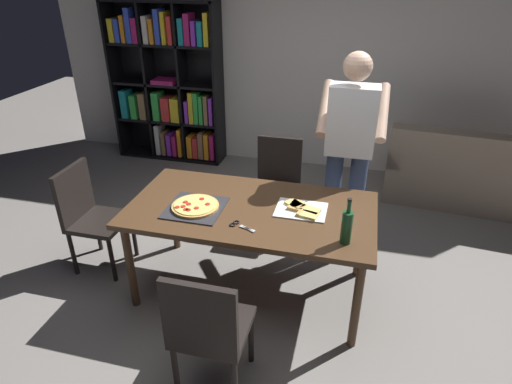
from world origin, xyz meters
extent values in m
plane|color=gray|center=(0.00, 0.00, 0.00)|extent=(12.00, 12.00, 0.00)
cube|color=silver|center=(0.00, 2.60, 1.40)|extent=(6.40, 0.10, 2.80)
cube|color=#4C331E|center=(0.00, 0.00, 0.73)|extent=(1.78, 0.94, 0.04)
cylinder|color=#4C331E|center=(-0.81, -0.39, 0.35)|extent=(0.06, 0.06, 0.71)
cylinder|color=#4C331E|center=(0.81, -0.39, 0.35)|extent=(0.06, 0.06, 0.71)
cylinder|color=#4C331E|center=(-0.81, 0.39, 0.35)|extent=(0.06, 0.06, 0.71)
cylinder|color=#4C331E|center=(0.81, 0.39, 0.35)|extent=(0.06, 0.06, 0.71)
cube|color=black|center=(0.00, -0.87, 0.43)|extent=(0.42, 0.42, 0.04)
cube|color=black|center=(0.00, -1.06, 0.68)|extent=(0.42, 0.04, 0.45)
cylinder|color=black|center=(0.18, -0.69, 0.21)|extent=(0.04, 0.04, 0.41)
cylinder|color=black|center=(-0.18, -0.69, 0.21)|extent=(0.04, 0.04, 0.41)
cylinder|color=black|center=(-0.18, -1.05, 0.21)|extent=(0.04, 0.04, 0.41)
cube|color=black|center=(0.00, 0.87, 0.43)|extent=(0.42, 0.42, 0.04)
cube|color=black|center=(0.00, 1.06, 0.68)|extent=(0.42, 0.04, 0.45)
cylinder|color=black|center=(-0.18, 0.69, 0.21)|extent=(0.04, 0.04, 0.41)
cylinder|color=black|center=(0.18, 0.69, 0.21)|extent=(0.04, 0.04, 0.41)
cylinder|color=black|center=(-0.18, 1.05, 0.21)|extent=(0.04, 0.04, 0.41)
cylinder|color=black|center=(0.18, 1.05, 0.21)|extent=(0.04, 0.04, 0.41)
cube|color=black|center=(-1.29, 0.00, 0.43)|extent=(0.42, 0.42, 0.04)
cube|color=black|center=(-1.48, 0.00, 0.68)|extent=(0.04, 0.42, 0.45)
cylinder|color=black|center=(-1.11, -0.18, 0.21)|extent=(0.04, 0.04, 0.41)
cylinder|color=black|center=(-1.11, 0.18, 0.21)|extent=(0.04, 0.04, 0.41)
cylinder|color=black|center=(-1.47, -0.18, 0.21)|extent=(0.04, 0.04, 0.41)
cylinder|color=black|center=(-1.47, 0.18, 0.21)|extent=(0.04, 0.04, 0.41)
cube|color=gray|center=(1.90, 2.05, 0.20)|extent=(1.78, 1.01, 0.40)
cube|color=gray|center=(1.87, 1.73, 0.62)|extent=(1.71, 0.37, 0.45)
cube|color=gray|center=(1.13, 2.13, 0.50)|extent=(0.24, 0.86, 0.20)
cube|color=black|center=(-2.40, 2.35, 0.97)|extent=(0.03, 0.35, 1.95)
cube|color=black|center=(-1.03, 2.35, 0.97)|extent=(0.03, 0.35, 1.95)
cube|color=black|center=(-1.72, 2.35, 1.94)|extent=(1.40, 0.35, 0.03)
cube|color=black|center=(-1.72, 2.35, 0.01)|extent=(1.40, 0.35, 0.03)
cube|color=black|center=(-1.72, 2.51, 0.97)|extent=(1.40, 0.03, 1.95)
cube|color=black|center=(-1.72, 2.35, 0.50)|extent=(1.34, 0.29, 0.03)
cube|color=black|center=(-1.72, 2.35, 0.97)|extent=(1.34, 0.29, 0.03)
cube|color=black|center=(-1.72, 2.35, 1.45)|extent=(1.34, 0.29, 0.03)
cube|color=black|center=(-1.94, 2.35, 0.97)|extent=(0.03, 0.29, 1.89)
cube|color=black|center=(-1.49, 2.35, 0.97)|extent=(0.03, 0.29, 1.89)
cube|color=silver|center=(-1.87, 2.33, 0.24)|extent=(0.06, 0.22, 0.40)
cube|color=olive|center=(-1.79, 2.33, 0.20)|extent=(0.05, 0.22, 0.31)
cube|color=purple|center=(-1.72, 2.33, 0.19)|extent=(0.05, 0.22, 0.29)
cube|color=#B21E66|center=(-1.64, 2.33, 0.18)|extent=(0.05, 0.22, 0.27)
cube|color=orange|center=(-1.56, 2.33, 0.23)|extent=(0.05, 0.22, 0.37)
cube|color=orange|center=(-1.42, 2.33, 0.19)|extent=(0.07, 0.22, 0.29)
cube|color=red|center=(-1.35, 2.33, 0.18)|extent=(0.06, 0.22, 0.27)
cube|color=olive|center=(-1.27, 2.33, 0.22)|extent=(0.07, 0.22, 0.35)
cube|color=orange|center=(-1.19, 2.33, 0.21)|extent=(0.06, 0.22, 0.33)
cube|color=#B21E66|center=(-1.11, 2.33, 0.21)|extent=(0.05, 0.22, 0.33)
cube|color=teal|center=(-2.29, 2.33, 0.70)|extent=(0.09, 0.22, 0.36)
cube|color=green|center=(-2.16, 2.33, 0.67)|extent=(0.08, 0.22, 0.30)
cube|color=olive|center=(-2.03, 2.33, 0.69)|extent=(0.09, 0.22, 0.34)
cube|color=green|center=(-1.84, 2.33, 0.70)|extent=(0.09, 0.22, 0.36)
cube|color=red|center=(-1.72, 2.33, 0.67)|extent=(0.11, 0.22, 0.30)
cube|color=yellow|center=(-1.59, 2.33, 0.67)|extent=(0.11, 0.22, 0.30)
cube|color=purple|center=(-1.43, 2.33, 0.66)|extent=(0.04, 0.22, 0.28)
cube|color=yellow|center=(-1.37, 2.33, 0.71)|extent=(0.06, 0.22, 0.39)
cube|color=green|center=(-1.30, 2.33, 0.71)|extent=(0.05, 0.22, 0.39)
cube|color=green|center=(-1.24, 2.33, 0.69)|extent=(0.04, 0.22, 0.35)
cube|color=olive|center=(-1.17, 2.33, 0.70)|extent=(0.05, 0.22, 0.36)
cube|color=purple|center=(-1.11, 2.33, 0.69)|extent=(0.04, 0.22, 0.34)
cube|color=#B21E66|center=(-1.72, 2.33, 1.02)|extent=(0.30, 0.25, 0.05)
cube|color=yellow|center=(-2.32, 2.33, 1.60)|extent=(0.07, 0.22, 0.27)
cube|color=blue|center=(-2.24, 2.33, 1.60)|extent=(0.06, 0.22, 0.27)
cube|color=orange|center=(-2.16, 2.33, 1.62)|extent=(0.05, 0.22, 0.31)
cube|color=blue|center=(-2.08, 2.33, 1.66)|extent=(0.06, 0.22, 0.39)
cube|color=#B21E66|center=(-2.01, 2.33, 1.61)|extent=(0.07, 0.22, 0.29)
cube|color=silver|center=(-1.87, 2.33, 1.62)|extent=(0.06, 0.22, 0.31)
cube|color=orange|center=(-1.79, 2.33, 1.60)|extent=(0.05, 0.22, 0.28)
cube|color=blue|center=(-1.72, 2.33, 1.66)|extent=(0.06, 0.22, 0.39)
cube|color=yellow|center=(-1.64, 2.33, 1.64)|extent=(0.05, 0.22, 0.36)
cube|color=red|center=(-1.56, 2.33, 1.62)|extent=(0.05, 0.22, 0.31)
cube|color=teal|center=(-1.42, 2.33, 1.61)|extent=(0.06, 0.22, 0.30)
cube|color=#B21E66|center=(-1.35, 2.33, 1.64)|extent=(0.06, 0.22, 0.35)
cube|color=purple|center=(-1.27, 2.33, 1.60)|extent=(0.05, 0.22, 0.27)
cube|color=teal|center=(-1.19, 2.33, 1.60)|extent=(0.06, 0.22, 0.27)
cube|color=yellow|center=(-1.11, 2.33, 1.64)|extent=(0.05, 0.22, 0.36)
cylinder|color=#38476B|center=(0.73, 0.72, 0.47)|extent=(0.14, 0.14, 0.95)
cylinder|color=#38476B|center=(0.53, 0.72, 0.47)|extent=(0.14, 0.14, 0.95)
cube|color=white|center=(0.63, 0.72, 1.23)|extent=(0.38, 0.22, 0.55)
sphere|color=#E0B293|center=(0.63, 0.72, 1.64)|extent=(0.22, 0.22, 0.22)
cylinder|color=#E0B293|center=(0.86, 0.90, 1.25)|extent=(0.09, 0.50, 0.39)
cylinder|color=#E0B293|center=(0.40, 0.90, 1.25)|extent=(0.09, 0.50, 0.39)
cube|color=#2D2D33|center=(-0.38, -0.11, 0.76)|extent=(0.40, 0.40, 0.01)
cylinder|color=tan|center=(-0.38, -0.11, 0.77)|extent=(0.34, 0.34, 0.02)
cylinder|color=#EACC6B|center=(-0.38, -0.11, 0.78)|extent=(0.31, 0.31, 0.01)
cylinder|color=#B22819|center=(-0.36, -0.16, 0.79)|extent=(0.04, 0.04, 0.00)
cylinder|color=#B22819|center=(-0.40, -0.20, 0.79)|extent=(0.04, 0.04, 0.00)
cylinder|color=#B22819|center=(-0.46, -0.10, 0.79)|extent=(0.04, 0.04, 0.00)
cylinder|color=#B22819|center=(-0.30, -0.09, 0.79)|extent=(0.04, 0.04, 0.00)
cylinder|color=#B22819|center=(-0.37, -0.03, 0.79)|extent=(0.04, 0.04, 0.00)
cylinder|color=#B22819|center=(-0.43, -0.12, 0.79)|extent=(0.04, 0.04, 0.00)
cylinder|color=#B22819|center=(-0.46, -0.16, 0.79)|extent=(0.04, 0.04, 0.00)
cylinder|color=#B22819|center=(-0.42, -0.20, 0.79)|extent=(0.04, 0.04, 0.00)
cylinder|color=#B22819|center=(-0.49, -0.18, 0.79)|extent=(0.04, 0.04, 0.00)
cube|color=white|center=(0.36, 0.05, 0.76)|extent=(0.36, 0.28, 0.01)
cube|color=#EACC6B|center=(0.42, -0.03, 0.77)|extent=(0.16, 0.12, 0.02)
cube|color=tan|center=(0.36, -0.02, 0.77)|extent=(0.04, 0.09, 0.02)
cube|color=#EACC6B|center=(0.32, 0.08, 0.77)|extent=(0.12, 0.16, 0.02)
cube|color=tan|center=(0.30, 0.02, 0.77)|extent=(0.09, 0.04, 0.02)
cube|color=#EACC6B|center=(0.31, 0.09, 0.77)|extent=(0.16, 0.16, 0.02)
cube|color=tan|center=(0.35, 0.05, 0.77)|extent=(0.08, 0.08, 0.02)
cube|color=#EACC6B|center=(0.42, 0.04, 0.77)|extent=(0.16, 0.13, 0.02)
cube|color=tan|center=(0.37, 0.06, 0.77)|extent=(0.05, 0.09, 0.02)
cylinder|color=#194723|center=(0.69, -0.28, 0.86)|extent=(0.07, 0.07, 0.22)
cylinder|color=#194723|center=(0.69, -0.28, 1.01)|extent=(0.03, 0.03, 0.08)
cylinder|color=black|center=(0.69, -0.28, 1.06)|extent=(0.03, 0.03, 0.02)
cube|color=silver|center=(0.05, -0.29, 0.76)|extent=(0.12, 0.04, 0.01)
cube|color=silver|center=(0.05, -0.29, 0.76)|extent=(0.11, 0.07, 0.01)
torus|color=black|center=(-0.04, -0.23, 0.76)|extent=(0.06, 0.06, 0.01)
torus|color=black|center=(-0.06, -0.26, 0.76)|extent=(0.06, 0.06, 0.01)
camera|label=1|loc=(0.70, -2.60, 2.31)|focal=30.20mm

